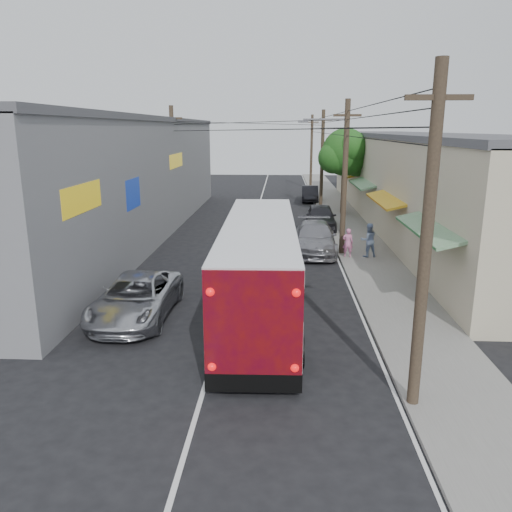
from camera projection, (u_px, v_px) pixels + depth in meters
The scene contains 13 objects.
ground at pixel (212, 364), 14.35m from camera, with size 120.00×120.00×0.00m, color black.
sidewalk at pixel (349, 229), 33.37m from camera, with size 3.00×80.00×0.12m, color slate.
building_right at pixel (413, 179), 34.31m from camera, with size 7.09×40.00×6.25m.
building_left at pixel (115, 176), 31.27m from camera, with size 7.20×36.00×7.25m.
utility_poles at pixel (299, 166), 32.83m from camera, with size 11.80×45.28×8.00m.
street_tree at pixel (346, 154), 38.02m from camera, with size 4.40×4.00×6.60m.
coach_bus at pixel (259, 267), 17.82m from camera, with size 2.90×11.85×3.40m.
jeepney at pixel (136, 298), 17.69m from camera, with size 2.47×5.37×1.49m, color silver.
parked_suv at pixel (315, 238), 27.07m from camera, with size 2.25×5.53×1.61m, color gray.
parked_car_mid at pixel (321, 217), 33.27m from camera, with size 1.95×4.84×1.65m, color black.
parked_car_far at pixel (310, 194), 46.10m from camera, with size 1.49×4.27×1.41m, color black.
pedestrian_near at pixel (348, 243), 25.63m from camera, with size 0.54×0.36×1.49m, color #CE6D9D.
pedestrian_far at pixel (368, 240), 25.63m from camera, with size 0.85×0.66×1.75m, color #8FA7D0.
Camera 1 is at (1.94, -13.05, 6.58)m, focal length 35.00 mm.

